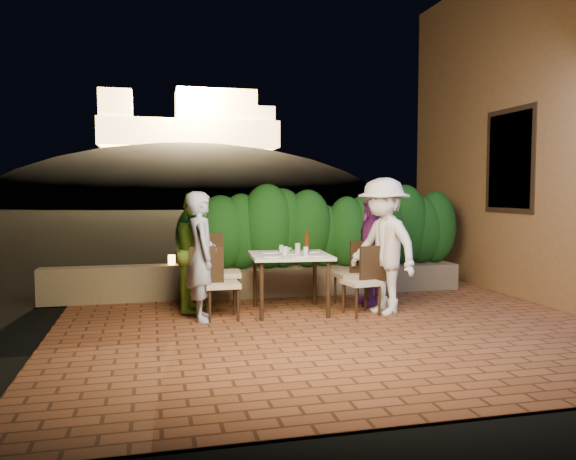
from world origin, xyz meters
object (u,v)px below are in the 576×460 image
object	(u,v)px
dining_table	(290,283)
chair_right_front	(361,281)
chair_left_back	(222,272)
chair_right_back	(351,273)
chair_left_front	(222,283)
parapet_lamp	(172,260)
diner_white	(383,246)
diner_blue	(202,256)
bowl	(285,250)
beer_bottle	(307,241)
diner_purple	(371,250)
diner_green	(198,251)

from	to	relation	value
dining_table	chair_right_front	size ratio (longest dim) A/B	1.15
chair_left_back	chair_right_back	distance (m)	1.74
chair_left_front	parapet_lamp	size ratio (longest dim) A/B	6.33
dining_table	chair_left_back	world-z (taller)	chair_left_back
diner_white	diner_blue	bearing A→B (deg)	-113.59
dining_table	chair_right_front	bearing A→B (deg)	-23.32
bowl	chair_right_front	distance (m)	1.12
parapet_lamp	diner_blue	bearing A→B (deg)	-77.66
beer_bottle	bowl	distance (m)	0.40
dining_table	parapet_lamp	xyz separation A→B (m)	(-1.44, 1.23, 0.20)
diner_white	diner_purple	world-z (taller)	diner_white
chair_right_back	chair_left_front	bearing A→B (deg)	9.35
chair_left_front	bowl	bearing A→B (deg)	30.11
dining_table	chair_left_front	xyz separation A→B (m)	(-0.89, -0.19, 0.07)
chair_right_front	chair_right_back	bearing A→B (deg)	-107.27
diner_purple	chair_right_back	bearing A→B (deg)	-90.39
dining_table	diner_green	world-z (taller)	diner_green
dining_table	beer_bottle	distance (m)	0.58
dining_table	diner_purple	xyz separation A→B (m)	(1.19, 0.20, 0.38)
chair_left_front	chair_right_front	world-z (taller)	chair_left_front
beer_bottle	chair_right_back	xyz separation A→B (m)	(0.68, 0.19, -0.46)
diner_purple	bowl	bearing A→B (deg)	-95.46
diner_green	diner_purple	xyz separation A→B (m)	(2.32, -0.17, -0.02)
dining_table	chair_left_back	xyz separation A→B (m)	(-0.83, 0.31, 0.13)
chair_right_back	diner_purple	xyz separation A→B (m)	(0.28, -0.01, 0.31)
bowl	diner_blue	distance (m)	1.25
bowl	diner_purple	bearing A→B (deg)	-6.32
chair_left_front	beer_bottle	bearing A→B (deg)	10.86
bowl	parapet_lamp	size ratio (longest dim) A/B	1.27
beer_bottle	chair_right_back	bearing A→B (deg)	15.33
chair_left_front	chair_right_front	bearing A→B (deg)	-5.30
chair_right_front	parapet_lamp	size ratio (longest dim) A/B	6.16
chair_left_back	diner_purple	xyz separation A→B (m)	(2.02, -0.11, 0.25)
dining_table	bowl	bearing A→B (deg)	87.17
diner_blue	diner_purple	size ratio (longest dim) A/B	1.03
bowl	chair_left_back	world-z (taller)	chair_left_back
diner_blue	parapet_lamp	bearing A→B (deg)	10.06
diner_green	chair_left_back	bearing A→B (deg)	-89.01
chair_right_front	diner_purple	xyz separation A→B (m)	(0.36, 0.56, 0.32)
diner_blue	chair_right_back	bearing A→B (deg)	-81.83
chair_left_front	diner_blue	xyz separation A→B (m)	(-0.24, 0.02, 0.33)
diner_purple	parapet_lamp	world-z (taller)	diner_purple
bowl	chair_right_front	size ratio (longest dim) A/B	0.21
diner_green	bowl	bearing A→B (deg)	-79.14
dining_table	chair_right_back	xyz separation A→B (m)	(0.91, 0.21, 0.06)
parapet_lamp	dining_table	bearing A→B (deg)	-40.44
beer_bottle	diner_blue	size ratio (longest dim) A/B	0.20
dining_table	beer_bottle	world-z (taller)	beer_bottle
chair_right_front	diner_white	world-z (taller)	diner_white
diner_purple	chair_left_front	bearing A→B (deg)	-78.65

